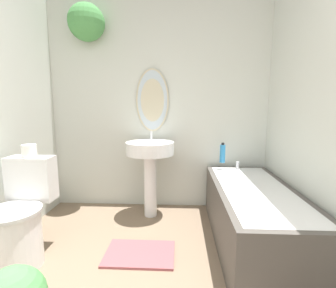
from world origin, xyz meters
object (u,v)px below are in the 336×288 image
(pedestal_sink, at_px, (150,159))
(shampoo_bottle, at_px, (223,153))
(bathtub, at_px, (254,215))
(toilet_paper_roll, at_px, (29,151))
(toilet, at_px, (19,222))

(pedestal_sink, relative_size, shampoo_bottle, 4.21)
(pedestal_sink, distance_m, bathtub, 1.14)
(shampoo_bottle, height_order, toilet_paper_roll, toilet_paper_roll)
(toilet, height_order, pedestal_sink, pedestal_sink)
(toilet, relative_size, shampoo_bottle, 3.59)
(toilet, height_order, toilet_paper_roll, toilet_paper_roll)
(bathtub, height_order, toilet_paper_roll, toilet_paper_roll)
(toilet, distance_m, bathtub, 1.89)
(pedestal_sink, bearing_deg, shampoo_bottle, 8.04)
(pedestal_sink, bearing_deg, toilet_paper_roll, -144.64)
(toilet, relative_size, pedestal_sink, 0.85)
(bathtub, distance_m, shampoo_bottle, 0.76)
(toilet, bearing_deg, pedestal_sink, 43.13)
(bathtub, xyz_separation_m, shampoo_bottle, (-0.18, 0.62, 0.42))
(shampoo_bottle, relative_size, toilet_paper_roll, 1.97)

